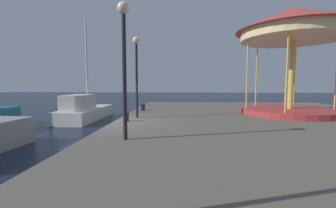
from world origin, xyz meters
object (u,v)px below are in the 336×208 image
at_px(lamp_post_mid_promenade, 124,46).
at_px(lamp_post_far_end, 137,62).
at_px(carousel, 293,34).
at_px(sailboat_white, 84,110).
at_px(person_by_the_water, 287,95).
at_px(bollard_center, 143,107).
at_px(bollard_north, 126,117).

xyz_separation_m(lamp_post_mid_promenade, lamp_post_far_end, (-0.50, 4.46, -0.03)).
distance_m(carousel, lamp_post_far_end, 8.65).
xyz_separation_m(sailboat_white, person_by_the_water, (14.48, 2.03, 0.97)).
bearing_deg(sailboat_white, bollard_center, -12.08).
bearing_deg(sailboat_white, carousel, -9.60).
bearing_deg(sailboat_white, lamp_post_far_end, -42.02).
distance_m(carousel, person_by_the_water, 5.76).
bearing_deg(bollard_north, lamp_post_far_end, 76.37).
bearing_deg(lamp_post_far_end, bollard_center, 93.77).
bearing_deg(carousel, person_by_the_water, 67.26).
bearing_deg(bollard_north, sailboat_white, 128.94).
relative_size(carousel, lamp_post_far_end, 1.54).
xyz_separation_m(lamp_post_mid_promenade, bollard_center, (-0.70, 7.55, -2.58)).
bearing_deg(carousel, bollard_north, -160.74).
relative_size(sailboat_white, lamp_post_mid_promenade, 1.72).
relative_size(lamp_post_mid_promenade, bollard_north, 10.06).
distance_m(carousel, bollard_north, 9.99).
height_order(carousel, bollard_center, carousel).
bearing_deg(sailboat_white, person_by_the_water, 8.00).
relative_size(bollard_north, bollard_center, 1.00).
xyz_separation_m(sailboat_white, lamp_post_far_end, (4.44, -4.00, 2.88)).
height_order(carousel, person_by_the_water, carousel).
distance_m(sailboat_white, bollard_center, 4.34).
height_order(lamp_post_far_end, person_by_the_water, lamp_post_far_end).
distance_m(lamp_post_mid_promenade, person_by_the_water, 14.32).
distance_m(sailboat_white, carousel, 13.67).
bearing_deg(bollard_center, person_by_the_water, 16.01).
height_order(carousel, bollard_north, carousel).
distance_m(lamp_post_far_end, bollard_north, 2.81).
distance_m(lamp_post_mid_promenade, lamp_post_far_end, 4.48).
bearing_deg(bollard_center, lamp_post_mid_promenade, -84.70).
height_order(carousel, lamp_post_mid_promenade, carousel).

